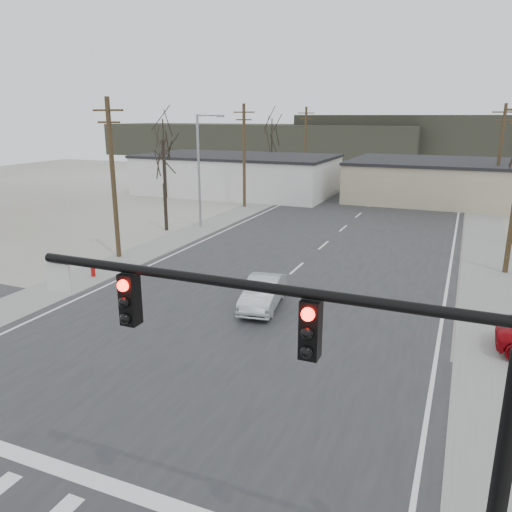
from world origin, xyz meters
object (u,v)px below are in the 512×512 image
at_px(fire_hydrant, 93,270).
at_px(sedan_crossing, 263,293).
at_px(car_far_a, 427,197).
at_px(car_far_b, 340,177).
at_px(traffic_signal_mast, 376,395).

distance_m(fire_hydrant, sedan_crossing, 10.68).
bearing_deg(car_far_a, fire_hydrant, 88.10).
bearing_deg(sedan_crossing, car_far_a, 72.72).
xyz_separation_m(fire_hydrant, car_far_a, (15.49, 32.72, 0.35)).
bearing_deg(car_far_b, sedan_crossing, -67.98).
distance_m(fire_hydrant, car_far_b, 46.64).
height_order(car_far_a, car_far_b, car_far_a).
bearing_deg(car_far_a, car_far_b, -24.32).
bearing_deg(sedan_crossing, traffic_signal_mast, -70.47).
relative_size(traffic_signal_mast, car_far_b, 2.16).
distance_m(sedan_crossing, car_far_b, 47.73).
distance_m(traffic_signal_mast, car_far_b, 62.73).
distance_m(traffic_signal_mast, car_far_a, 47.15).
height_order(traffic_signal_mast, sedan_crossing, traffic_signal_mast).
bearing_deg(fire_hydrant, car_far_b, 86.40).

